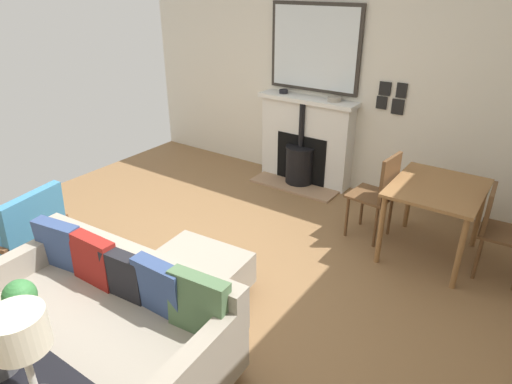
% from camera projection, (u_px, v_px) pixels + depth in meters
% --- Properties ---
extents(ground_plane, '(5.48, 5.38, 0.01)m').
position_uv_depth(ground_plane, '(177.00, 280.00, 4.01)').
color(ground_plane, olive).
extents(wall_left, '(0.12, 5.38, 2.86)m').
position_uv_depth(wall_left, '(327.00, 69.00, 5.41)').
color(wall_left, beige).
rests_on(wall_left, ground).
extents(fireplace, '(0.58, 1.28, 1.11)m').
position_uv_depth(fireplace, '(305.00, 146.00, 5.73)').
color(fireplace, '#9E7A5B').
rests_on(fireplace, ground).
extents(mirror_over_mantel, '(0.04, 1.17, 1.01)m').
position_uv_depth(mirror_over_mantel, '(315.00, 48.00, 5.31)').
color(mirror_over_mantel, '#2D2823').
extents(mantel_bowl_near, '(0.11, 0.11, 0.05)m').
position_uv_depth(mantel_bowl_near, '(284.00, 91.00, 5.66)').
color(mantel_bowl_near, black).
rests_on(mantel_bowl_near, fireplace).
extents(mantel_bowl_far, '(0.16, 0.16, 0.05)m').
position_uv_depth(mantel_bowl_far, '(334.00, 99.00, 5.30)').
color(mantel_bowl_far, '#9E9384').
rests_on(mantel_bowl_far, fireplace).
extents(sofa, '(1.01, 1.87, 0.81)m').
position_uv_depth(sofa, '(106.00, 320.00, 3.04)').
color(sofa, '#B2B2B7').
rests_on(sofa, ground).
extents(ottoman, '(0.59, 0.79, 0.38)m').
position_uv_depth(ottoman, '(201.00, 270.00, 3.74)').
color(ottoman, '#B2B2B7').
rests_on(ottoman, ground).
extents(armchair_accent, '(0.77, 0.69, 0.82)m').
position_uv_depth(armchair_accent, '(25.00, 229.00, 3.93)').
color(armchair_accent, brown).
rests_on(armchair_accent, ground).
extents(table_lamp_far_end, '(0.24, 0.24, 0.48)m').
position_uv_depth(table_lamp_far_end, '(19.00, 335.00, 1.81)').
color(table_lamp_far_end, beige).
rests_on(table_lamp_far_end, console_table).
extents(dining_table, '(0.92, 0.78, 0.72)m').
position_uv_depth(dining_table, '(436.00, 196.00, 4.12)').
color(dining_table, olive).
rests_on(dining_table, ground).
extents(dining_chair_near_fireplace, '(0.44, 0.44, 0.92)m').
position_uv_depth(dining_chair_near_fireplace, '(380.00, 190.00, 4.42)').
color(dining_chair_near_fireplace, brown).
rests_on(dining_chair_near_fireplace, ground).
extents(dining_chair_by_back_wall, '(0.42, 0.42, 0.82)m').
position_uv_depth(dining_chair_by_back_wall, '(497.00, 226.00, 3.90)').
color(dining_chair_by_back_wall, brown).
rests_on(dining_chair_by_back_wall, ground).
extents(photo_gallery_row, '(0.02, 0.32, 0.35)m').
position_uv_depth(photo_gallery_row, '(392.00, 98.00, 5.01)').
color(photo_gallery_row, black).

